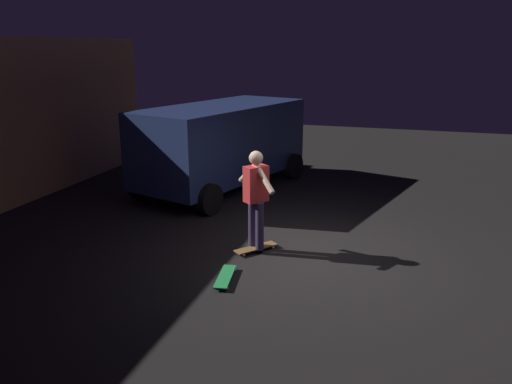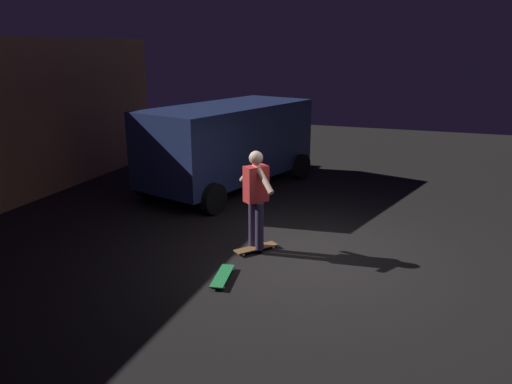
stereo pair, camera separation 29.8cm
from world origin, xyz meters
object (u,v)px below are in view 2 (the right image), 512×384
Objects in this scene: skateboard_ridden at (256,248)px; skater at (256,193)px; skateboard_spare at (222,276)px; parked_van at (229,141)px.

skater is (0.00, -0.00, 0.98)m from skateboard_ridden.
skateboard_spare is (-1.19, 0.11, 0.00)m from skateboard_ridden.
parked_van is 4.15m from skateboard_ridden.
parked_van reaches higher than skateboard_ridden.
parked_van is at bearing 21.32° from skateboard_spare.
skateboard_ridden is 0.91× the size of skateboard_spare.
skateboard_spare is (-4.69, -1.83, -1.11)m from parked_van.
skateboard_spare is at bearing -158.68° from parked_van.
skateboard_ridden is (-3.50, -1.94, -1.11)m from parked_van.
skateboard_spare is 1.55m from skater.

